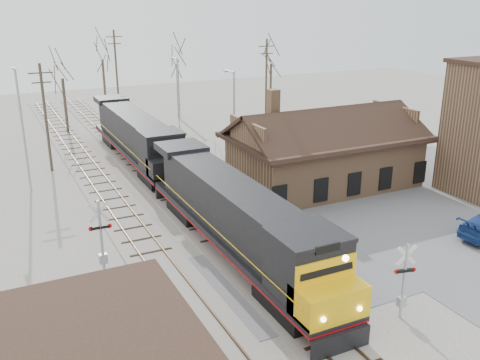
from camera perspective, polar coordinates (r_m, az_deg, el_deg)
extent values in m
plane|color=#A39E93|center=(29.41, 2.65, -10.90)|extent=(140.00, 140.00, 0.00)
cube|color=#5A5A5F|center=(29.40, 2.65, -10.88)|extent=(60.00, 9.00, 0.03)
cube|color=#5A5A5F|center=(42.77, 21.61, -2.43)|extent=(22.00, 26.00, 0.03)
cube|color=#A39E93|center=(41.92, -7.22, -1.56)|extent=(3.40, 90.00, 0.12)
cube|color=#473323|center=(41.67, -8.15, -1.57)|extent=(0.08, 90.00, 0.14)
cube|color=#473323|center=(42.10, -6.30, -1.27)|extent=(0.08, 90.00, 0.14)
cube|color=#A39E93|center=(40.81, -13.19, -2.50)|extent=(3.40, 90.00, 0.12)
cube|color=#473323|center=(40.64, -14.18, -2.51)|extent=(0.08, 90.00, 0.14)
cube|color=#473323|center=(40.92, -12.23, -2.21)|extent=(0.08, 90.00, 0.14)
cube|color=#946D4C|center=(43.95, 8.95, 2.00)|extent=(14.00, 8.00, 4.00)
cube|color=black|center=(43.39, 9.09, 4.65)|extent=(15.20, 9.20, 0.30)
cube|color=black|center=(41.36, 10.98, 5.27)|extent=(15.00, 4.71, 2.66)
cube|color=black|center=(45.01, 7.48, 6.55)|extent=(15.00, 4.71, 2.66)
cube|color=#946D4C|center=(41.94, 3.56, 8.14)|extent=(0.80, 0.80, 2.20)
cube|color=black|center=(26.86, 5.86, -12.70)|extent=(2.60, 4.16, 1.04)
cube|color=black|center=(37.76, -4.98, -2.99)|extent=(2.60, 4.16, 1.04)
cube|color=black|center=(31.70, -0.54, -5.70)|extent=(3.12, 20.82, 0.36)
cube|color=maroon|center=(31.80, -0.54, -6.08)|extent=(3.14, 20.82, 0.12)
cube|color=black|center=(32.16, -1.55, -2.22)|extent=(2.71, 15.09, 2.91)
cube|color=black|center=(24.97, 7.19, -8.90)|extent=(3.12, 2.91, 2.91)
cube|color=yellow|center=(24.15, 9.44, -12.47)|extent=(3.12, 1.87, 1.46)
cube|color=black|center=(24.32, 10.70, -16.72)|extent=(2.91, 0.25, 1.04)
cylinder|color=#FFF2CC|center=(22.31, 11.20, -8.20)|extent=(0.29, 0.10, 0.29)
cube|color=black|center=(44.69, -8.62, 0.38)|extent=(2.60, 4.16, 1.04)
cube|color=black|center=(57.25, -12.80, 4.24)|extent=(2.60, 4.16, 1.04)
cube|color=black|center=(50.68, -11.03, 3.45)|extent=(3.12, 20.82, 0.36)
cube|color=maroon|center=(50.74, -11.01, 3.20)|extent=(3.14, 20.82, 0.12)
cube|color=black|center=(51.51, -11.53, 5.52)|extent=(2.71, 15.09, 2.91)
cube|color=black|center=(43.12, -8.40, 3.11)|extent=(3.12, 2.91, 2.91)
cube|color=black|center=(41.75, -7.59, 1.35)|extent=(3.12, 1.87, 1.46)
cube|color=black|center=(41.32, -7.03, -1.10)|extent=(2.91, 0.25, 1.04)
cylinder|color=#A5A8AD|center=(26.67, 17.07, -10.33)|extent=(0.14, 0.14, 3.91)
cube|color=silver|center=(26.05, 17.36, -7.69)|extent=(1.01, 0.26, 1.02)
cube|color=silver|center=(26.05, 17.36, -7.69)|extent=(1.01, 0.26, 1.02)
cube|color=black|center=(26.40, 17.19, -9.21)|extent=(0.89, 0.34, 0.15)
cylinder|color=#B20C0C|center=(26.19, 16.35, -9.36)|extent=(0.25, 0.13, 0.23)
cylinder|color=#B20C0C|center=(26.61, 18.02, -9.07)|extent=(0.25, 0.13, 0.23)
cube|color=#A5A8AD|center=(27.20, 16.85, -12.31)|extent=(0.39, 0.29, 0.49)
cylinder|color=#A5A8AD|center=(30.13, -14.58, -6.05)|extent=(0.15, 0.15, 4.41)
cube|color=silver|center=(29.52, -14.83, -3.33)|extent=(1.16, 0.09, 1.15)
cube|color=silver|center=(29.52, -14.83, -3.33)|extent=(1.16, 0.09, 1.15)
cube|color=black|center=(29.86, -14.69, -4.90)|extent=(1.00, 0.19, 0.17)
cylinder|color=#B20C0C|center=(29.92, -13.75, -4.77)|extent=(0.27, 0.09, 0.26)
cylinder|color=#B20C0C|center=(29.80, -15.63, -5.04)|extent=(0.27, 0.09, 0.26)
cube|color=#A5A8AD|center=(30.65, -14.39, -8.11)|extent=(0.44, 0.33, 0.55)
cylinder|color=#A5A8AD|center=(44.45, -22.12, 4.78)|extent=(0.18, 0.18, 9.64)
cylinder|color=#A5A8AD|center=(44.55, -22.98, 10.91)|extent=(0.12, 1.80, 0.12)
cube|color=#A5A8AD|center=(45.35, -23.04, 10.89)|extent=(0.25, 0.50, 0.12)
cylinder|color=#A5A8AD|center=(47.27, -0.63, 6.32)|extent=(0.18, 0.18, 8.63)
cylinder|color=#A5A8AD|center=(47.34, -1.13, 11.52)|extent=(0.12, 1.80, 0.12)
cube|color=#A5A8AD|center=(48.07, -1.54, 11.51)|extent=(0.25, 0.50, 0.12)
cylinder|color=#A5A8AD|center=(63.08, -6.60, 9.15)|extent=(0.18, 0.18, 8.10)
cylinder|color=#A5A8AD|center=(63.39, -7.02, 12.78)|extent=(0.12, 1.80, 0.12)
cube|color=#A5A8AD|center=(64.15, -7.26, 12.76)|extent=(0.25, 0.50, 0.12)
cylinder|color=#382D23|center=(49.15, -20.00, 6.15)|extent=(0.24, 0.24, 9.43)
cube|color=#382D23|center=(48.52, -20.52, 10.65)|extent=(2.00, 0.10, 0.10)
cube|color=#382D23|center=(48.62, -20.41, 9.72)|extent=(1.60, 0.10, 0.10)
cylinder|color=#382D23|center=(67.98, -13.00, 10.72)|extent=(0.24, 0.24, 10.97)
cube|color=#382D23|center=(67.51, -13.29, 14.65)|extent=(2.00, 0.10, 0.10)
cube|color=#382D23|center=(67.57, -13.24, 13.98)|extent=(1.60, 0.10, 0.10)
cylinder|color=#382D23|center=(61.72, 2.81, 10.05)|extent=(0.24, 0.24, 10.28)
cube|color=#382D23|center=(61.21, 2.88, 14.07)|extent=(2.00, 0.10, 0.10)
cube|color=#382D23|center=(61.28, 2.86, 13.33)|extent=(1.60, 0.10, 0.10)
cylinder|color=#382D23|center=(63.19, -18.12, 7.47)|extent=(0.32, 0.32, 6.18)
cylinder|color=#382D23|center=(75.68, -14.26, 9.79)|extent=(0.32, 0.32, 6.74)
cylinder|color=#382D23|center=(68.21, -6.61, 9.34)|extent=(0.32, 0.32, 6.84)
cylinder|color=#382D23|center=(71.46, 3.28, 9.70)|extent=(0.32, 0.32, 6.43)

